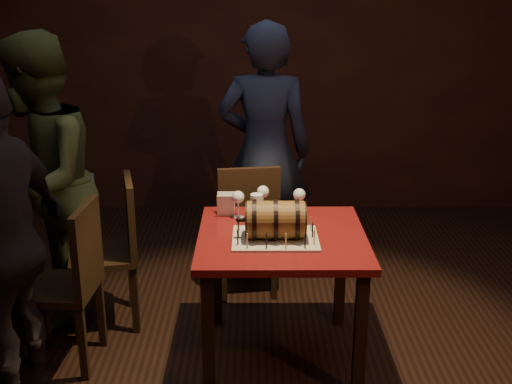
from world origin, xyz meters
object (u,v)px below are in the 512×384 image
wine_glass_right (299,196)px  person_left_front (1,244)px  chair_left_rear (116,244)px  pint_of_ale (257,207)px  barrel_cake (275,220)px  wine_glass_mid (263,193)px  person_left_rear (40,184)px  chair_back (247,223)px  wine_glass_left (238,198)px  person_back (265,152)px  pub_table (282,253)px  chair_left_front (71,277)px

wine_glass_right → person_left_front: size_ratio=0.09×
chair_left_rear → pint_of_ale: bearing=-12.0°
barrel_cake → wine_glass_mid: barrel_cake is taller
wine_glass_mid → person_left_rear: size_ratio=0.09×
chair_left_rear → chair_back: bearing=23.9°
chair_back → wine_glass_left: bearing=-95.1°
barrel_cake → person_back: (-0.04, 1.24, 0.04)m
barrel_cake → person_left_front: person_left_front is taller
wine_glass_mid → barrel_cake: bearing=-82.2°
person_back → chair_left_rear: bearing=42.3°
wine_glass_left → person_back: 0.93m
wine_glass_mid → person_left_rear: 1.34m
wine_glass_right → person_left_rear: (-1.54, 0.16, 0.03)m
barrel_cake → chair_back: 0.92m
pint_of_ale → chair_back: (-0.06, 0.54, -0.30)m
person_back → chair_back: bearing=76.2°
wine_glass_mid → wine_glass_right: same height
wine_glass_left → wine_glass_mid: bearing=34.6°
pub_table → person_left_rear: person_left_rear is taller
person_back → chair_left_front: bearing=51.6°
pub_table → person_left_rear: 1.53m
barrel_cake → wine_glass_right: size_ratio=2.27×
wine_glass_mid → chair_left_rear: chair_left_rear is taller
pub_table → chair_left_rear: bearing=157.3°
wine_glass_left → wine_glass_right: size_ratio=1.00×
person_left_front → person_left_rear: bearing=-162.9°
chair_left_front → chair_back: bearing=40.7°
wine_glass_mid → chair_left_rear: (-0.90, 0.06, -0.34)m
pub_table → chair_back: 0.80m
chair_back → chair_left_rear: bearing=-156.1°
wine_glass_right → chair_left_front: bearing=-164.5°
chair_back → chair_left_front: same height
wine_glass_mid → person_back: size_ratio=0.09×
chair_left_rear → chair_left_front: 0.48m
pub_table → person_left_front: size_ratio=0.53×
wine_glass_mid → chair_left_rear: 0.96m
wine_glass_left → wine_glass_right: same height
barrel_cake → person_left_rear: bearing=158.9°
barrel_cake → chair_left_front: (-1.10, 0.03, -0.34)m
chair_back → barrel_cake: bearing=-79.5°
barrel_cake → person_left_rear: 1.49m
pint_of_ale → wine_glass_left: bearing=166.2°
wine_glass_mid → pint_of_ale: (-0.04, -0.12, -0.04)m
wine_glass_right → wine_glass_left: bearing=-172.8°
wine_glass_left → chair_left_front: bearing=-161.5°
wine_glass_mid → chair_back: (-0.10, 0.41, -0.34)m
barrel_cake → pint_of_ale: (-0.10, 0.30, -0.04)m
pub_table → person_back: bearing=93.6°
pint_of_ale → chair_left_front: size_ratio=0.16×
pint_of_ale → wine_glass_right: bearing=16.1°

